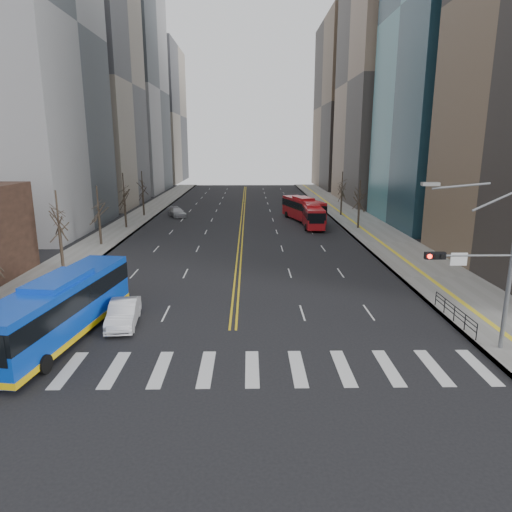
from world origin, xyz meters
The scene contains 16 objects.
ground centered at (0.00, 0.00, 0.00)m, with size 220.00×220.00×0.00m, color black.
sidewalk_right centered at (17.50, 45.00, 0.07)m, with size 7.00×130.00×0.15m, color gray.
sidewalk_left centered at (-16.50, 45.00, 0.07)m, with size 5.00×130.00×0.15m, color gray.
crosswalk centered at (0.00, 0.00, 0.01)m, with size 26.70×4.00×0.01m.
centerline centered at (0.00, 55.00, 0.01)m, with size 0.55×100.00×0.01m.
office_towers centered at (0.12, 68.51, 23.92)m, with size 83.00×134.00×58.00m.
signal_mast centered at (13.77, 2.00, 4.86)m, with size 5.37×0.37×9.39m.
pedestrian_railing centered at (14.30, 6.00, 0.82)m, with size 0.06×6.06×1.02m.
street_trees centered at (-7.18, 34.55, 4.87)m, with size 35.20×47.20×7.60m.
blue_bus centered at (-10.06, 4.00, 1.99)m, with size 4.59×13.40×3.80m.
red_bus_near centered at (9.20, 46.87, 2.01)m, with size 5.57×11.72×3.62m.
red_bus_far centered at (9.85, 41.77, 1.82)m, with size 2.68×10.22×3.26m.
car_white centered at (-7.01, 6.00, 0.79)m, with size 1.68×4.81×1.59m, color silver.
car_dark_mid centered at (9.45, 55.06, 0.79)m, with size 1.86×4.62×1.57m, color black.
car_silver centered at (-10.55, 51.31, 0.72)m, with size 2.01×4.94×1.43m, color #ADADB2.
car_dark_far centered at (10.64, 62.10, 0.56)m, with size 1.85×4.02×1.12m, color black.
Camera 1 is at (1.06, -21.53, 11.28)m, focal length 32.00 mm.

